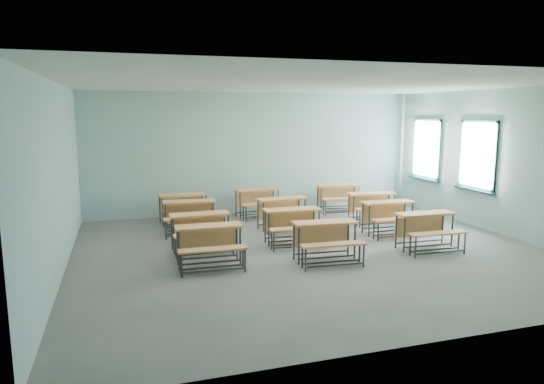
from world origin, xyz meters
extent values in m
cube|color=gray|center=(0.00, 0.00, -0.01)|extent=(9.00, 8.00, 0.02)
cube|color=white|center=(0.00, 0.00, 3.21)|extent=(9.00, 8.00, 0.02)
cube|color=#9CC3BB|center=(0.00, 4.01, 1.60)|extent=(9.00, 0.02, 3.20)
cube|color=#9CC3BB|center=(0.00, -4.01, 1.60)|extent=(9.00, 0.02, 3.20)
cube|color=#9CC3BB|center=(-4.51, 0.00, 1.60)|extent=(0.02, 8.00, 3.20)
cube|color=#9CC3BB|center=(4.51, 0.00, 1.60)|extent=(0.02, 8.00, 3.20)
cube|color=#1A4A49|center=(4.47, 2.80, 0.93)|extent=(0.06, 1.20, 0.06)
cube|color=#1A4A49|center=(4.47, 2.80, 2.47)|extent=(0.06, 1.20, 0.06)
cube|color=#1A4A49|center=(4.47, 2.23, 1.70)|extent=(0.06, 0.06, 1.60)
cube|color=#1A4A49|center=(4.47, 3.37, 1.70)|extent=(0.06, 0.06, 1.60)
cube|color=#1A4A49|center=(4.47, 2.80, 1.70)|extent=(0.04, 0.04, 1.48)
cube|color=#1A4A49|center=(4.47, 2.80, 1.70)|extent=(0.04, 1.08, 0.04)
cube|color=#1A4A49|center=(4.43, 2.80, 0.87)|extent=(0.14, 1.28, 0.04)
cube|color=white|center=(4.50, 2.80, 1.70)|extent=(0.01, 1.08, 1.48)
cube|color=#1A4A49|center=(4.47, 0.80, 0.93)|extent=(0.06, 1.20, 0.06)
cube|color=#1A4A49|center=(4.47, 0.80, 2.47)|extent=(0.06, 1.20, 0.06)
cube|color=#1A4A49|center=(4.47, 0.23, 1.70)|extent=(0.06, 0.06, 1.60)
cube|color=#1A4A49|center=(4.47, 1.37, 1.70)|extent=(0.06, 0.06, 1.60)
cube|color=#1A4A49|center=(4.47, 0.80, 1.70)|extent=(0.04, 0.04, 1.48)
cube|color=#1A4A49|center=(4.47, 0.80, 1.70)|extent=(0.04, 1.08, 0.04)
cube|color=#1A4A49|center=(4.43, 0.80, 0.87)|extent=(0.14, 1.28, 0.04)
cube|color=white|center=(4.50, 0.80, 1.70)|extent=(0.01, 1.08, 1.48)
cube|color=#D18B4B|center=(-2.08, -0.30, 0.71)|extent=(1.18, 0.43, 0.04)
cube|color=#D18B4B|center=(-2.07, -0.12, 0.41)|extent=(1.10, 0.06, 0.40)
cylinder|color=#35383A|center=(-2.61, -0.44, 0.34)|extent=(0.04, 0.04, 0.69)
cylinder|color=#35383A|center=(-1.55, -0.47, 0.34)|extent=(0.04, 0.04, 0.69)
cylinder|color=#35383A|center=(-2.60, -0.13, 0.34)|extent=(0.04, 0.04, 0.69)
cylinder|color=#35383A|center=(-1.54, -0.16, 0.34)|extent=(0.04, 0.04, 0.69)
cube|color=#35383A|center=(-2.08, -0.46, 0.10)|extent=(1.07, 0.07, 0.03)
cube|color=#35383A|center=(-2.07, -0.15, 0.10)|extent=(1.07, 0.07, 0.03)
cube|color=#D18B4B|center=(-2.09, -0.76, 0.42)|extent=(1.17, 0.28, 0.03)
cylinder|color=#35383A|center=(-2.63, -0.84, 0.20)|extent=(0.04, 0.04, 0.40)
cylinder|color=#35383A|center=(-1.56, -0.88, 0.20)|extent=(0.04, 0.04, 0.40)
cylinder|color=#35383A|center=(-2.62, -0.65, 0.20)|extent=(0.04, 0.04, 0.40)
cylinder|color=#35383A|center=(-1.56, -0.69, 0.20)|extent=(0.04, 0.04, 0.40)
cube|color=#35383A|center=(-2.09, -0.86, 0.08)|extent=(1.07, 0.07, 0.03)
cube|color=#35383A|center=(-2.09, -0.67, 0.08)|extent=(1.07, 0.07, 0.03)
cube|color=#D18B4B|center=(-0.01, -0.63, 0.71)|extent=(1.19, 0.46, 0.04)
cube|color=#D18B4B|center=(0.01, -0.45, 0.41)|extent=(1.10, 0.09, 0.40)
cylinder|color=#35383A|center=(-0.55, -0.75, 0.34)|extent=(0.04, 0.04, 0.69)
cylinder|color=#35383A|center=(0.52, -0.82, 0.34)|extent=(0.04, 0.04, 0.69)
cylinder|color=#35383A|center=(-0.53, -0.44, 0.34)|extent=(0.04, 0.04, 0.69)
cylinder|color=#35383A|center=(0.54, -0.51, 0.34)|extent=(0.04, 0.04, 0.69)
cube|color=#35383A|center=(-0.02, -0.78, 0.10)|extent=(1.07, 0.10, 0.03)
cube|color=#35383A|center=(0.00, -0.48, 0.10)|extent=(1.07, 0.10, 0.03)
cube|color=#D18B4B|center=(-0.04, -1.09, 0.42)|extent=(1.18, 0.32, 0.03)
cylinder|color=#35383A|center=(-0.57, -1.15, 0.20)|extent=(0.04, 0.04, 0.40)
cylinder|color=#35383A|center=(0.49, -1.22, 0.20)|extent=(0.04, 0.04, 0.40)
cylinder|color=#35383A|center=(-0.56, -0.97, 0.20)|extent=(0.04, 0.04, 0.40)
cylinder|color=#35383A|center=(0.50, -1.04, 0.20)|extent=(0.04, 0.04, 0.40)
cube|color=#35383A|center=(-0.04, -1.19, 0.08)|extent=(1.07, 0.10, 0.03)
cube|color=#35383A|center=(-0.03, -1.00, 0.08)|extent=(1.07, 0.10, 0.03)
cube|color=#D18B4B|center=(2.20, -0.50, 0.71)|extent=(1.17, 0.42, 0.04)
cube|color=#D18B4B|center=(2.21, -0.32, 0.41)|extent=(1.10, 0.05, 0.40)
cylinder|color=#35383A|center=(1.67, -0.64, 0.34)|extent=(0.04, 0.04, 0.69)
cylinder|color=#35383A|center=(2.73, -0.67, 0.34)|extent=(0.04, 0.04, 0.69)
cylinder|color=#35383A|center=(1.67, -0.33, 0.34)|extent=(0.04, 0.04, 0.69)
cylinder|color=#35383A|center=(2.74, -0.36, 0.34)|extent=(0.04, 0.04, 0.69)
cube|color=#35383A|center=(2.20, -0.66, 0.10)|extent=(1.07, 0.06, 0.03)
cube|color=#35383A|center=(2.21, -0.35, 0.10)|extent=(1.07, 0.06, 0.03)
cube|color=#D18B4B|center=(2.19, -0.97, 0.42)|extent=(1.17, 0.27, 0.03)
cylinder|color=#35383A|center=(1.65, -1.05, 0.20)|extent=(0.04, 0.04, 0.40)
cylinder|color=#35383A|center=(2.72, -1.07, 0.20)|extent=(0.04, 0.04, 0.40)
cylinder|color=#35383A|center=(1.66, -0.86, 0.20)|extent=(0.04, 0.04, 0.40)
cylinder|color=#35383A|center=(2.72, -0.89, 0.20)|extent=(0.04, 0.04, 0.40)
cube|color=#35383A|center=(2.19, -1.06, 0.08)|extent=(1.07, 0.06, 0.03)
cube|color=#35383A|center=(2.19, -0.88, 0.08)|extent=(1.07, 0.06, 0.03)
cube|color=#D18B4B|center=(-2.07, 0.76, 0.71)|extent=(1.17, 0.42, 0.04)
cube|color=#D18B4B|center=(-2.07, 0.93, 0.41)|extent=(1.10, 0.05, 0.40)
cylinder|color=#35383A|center=(-2.59, 0.59, 0.34)|extent=(0.04, 0.04, 0.69)
cylinder|color=#35383A|center=(-1.53, 0.61, 0.34)|extent=(0.04, 0.04, 0.69)
cylinder|color=#35383A|center=(-2.60, 0.90, 0.34)|extent=(0.04, 0.04, 0.69)
cylinder|color=#35383A|center=(-1.54, 0.92, 0.34)|extent=(0.04, 0.04, 0.69)
cube|color=#35383A|center=(-2.06, 0.60, 0.10)|extent=(1.07, 0.06, 0.03)
cube|color=#35383A|center=(-2.07, 0.91, 0.10)|extent=(1.07, 0.06, 0.03)
cube|color=#D18B4B|center=(-2.05, 0.29, 0.42)|extent=(1.17, 0.27, 0.03)
cylinder|color=#35383A|center=(-2.58, 0.18, 0.20)|extent=(0.04, 0.04, 0.40)
cylinder|color=#35383A|center=(-1.52, 0.21, 0.20)|extent=(0.04, 0.04, 0.40)
cylinder|color=#35383A|center=(-2.59, 0.37, 0.20)|extent=(0.04, 0.04, 0.40)
cylinder|color=#35383A|center=(-1.52, 0.40, 0.20)|extent=(0.04, 0.04, 0.40)
cube|color=#35383A|center=(-2.05, 0.20, 0.08)|extent=(1.07, 0.06, 0.03)
cube|color=#35383A|center=(-2.06, 0.38, 0.08)|extent=(1.07, 0.06, 0.03)
cube|color=#D18B4B|center=(-0.18, 0.65, 0.71)|extent=(1.18, 0.45, 0.04)
cube|color=#D18B4B|center=(-0.17, 0.83, 0.41)|extent=(1.10, 0.08, 0.40)
cylinder|color=#35383A|center=(-0.72, 0.52, 0.34)|extent=(0.04, 0.04, 0.69)
cylinder|color=#35383A|center=(0.35, 0.47, 0.34)|extent=(0.04, 0.04, 0.69)
cylinder|color=#35383A|center=(-0.70, 0.83, 0.34)|extent=(0.04, 0.04, 0.69)
cylinder|color=#35383A|center=(0.36, 0.78, 0.34)|extent=(0.04, 0.04, 0.69)
cube|color=#35383A|center=(-0.18, 0.50, 0.10)|extent=(1.07, 0.08, 0.03)
cube|color=#35383A|center=(-0.17, 0.81, 0.10)|extent=(1.07, 0.08, 0.03)
cube|color=#D18B4B|center=(-0.20, 0.19, 0.42)|extent=(1.17, 0.30, 0.03)
cylinder|color=#35383A|center=(-0.74, 0.12, 0.20)|extent=(0.04, 0.04, 0.40)
cylinder|color=#35383A|center=(0.33, 0.07, 0.20)|extent=(0.04, 0.04, 0.40)
cylinder|color=#35383A|center=(-0.73, 0.31, 0.20)|extent=(0.04, 0.04, 0.40)
cylinder|color=#35383A|center=(0.34, 0.25, 0.20)|extent=(0.04, 0.04, 0.40)
cube|color=#35383A|center=(-0.20, 0.09, 0.08)|extent=(1.07, 0.08, 0.03)
cube|color=#35383A|center=(-0.20, 0.28, 0.08)|extent=(1.07, 0.08, 0.03)
cube|color=#D18B4B|center=(2.14, 0.79, 0.71)|extent=(1.17, 0.40, 0.04)
cube|color=#D18B4B|center=(2.14, 0.97, 0.41)|extent=(1.10, 0.03, 0.40)
cylinder|color=#35383A|center=(1.60, 0.64, 0.34)|extent=(0.04, 0.04, 0.69)
cylinder|color=#35383A|center=(2.67, 0.63, 0.34)|extent=(0.04, 0.04, 0.69)
cylinder|color=#35383A|center=(1.61, 0.95, 0.34)|extent=(0.04, 0.04, 0.69)
cylinder|color=#35383A|center=(2.67, 0.94, 0.34)|extent=(0.04, 0.04, 0.69)
cube|color=#35383A|center=(2.14, 0.64, 0.10)|extent=(1.07, 0.04, 0.03)
cube|color=#35383A|center=(2.14, 0.95, 0.10)|extent=(1.07, 0.04, 0.03)
cube|color=#D18B4B|center=(2.13, 0.33, 0.42)|extent=(1.17, 0.25, 0.03)
cylinder|color=#35383A|center=(1.60, 0.24, 0.20)|extent=(0.04, 0.04, 0.40)
cylinder|color=#35383A|center=(2.67, 0.23, 0.20)|extent=(0.04, 0.04, 0.40)
cylinder|color=#35383A|center=(1.60, 0.42, 0.20)|extent=(0.04, 0.04, 0.40)
cylinder|color=#35383A|center=(2.67, 0.41, 0.20)|extent=(0.04, 0.04, 0.40)
cube|color=#35383A|center=(2.13, 0.23, 0.08)|extent=(1.07, 0.04, 0.03)
cube|color=#35383A|center=(2.13, 0.42, 0.08)|extent=(1.07, 0.04, 0.03)
cube|color=#D18B4B|center=(-2.08, 2.20, 0.71)|extent=(1.19, 0.47, 0.04)
cube|color=#D18B4B|center=(-2.07, 2.38, 0.41)|extent=(1.10, 0.10, 0.40)
cylinder|color=#35383A|center=(-2.62, 2.08, 0.34)|extent=(0.04, 0.04, 0.69)
cylinder|color=#35383A|center=(-1.56, 2.00, 0.34)|extent=(0.04, 0.04, 0.69)
cylinder|color=#35383A|center=(-2.60, 2.39, 0.34)|extent=(0.04, 0.04, 0.69)
cylinder|color=#35383A|center=(-1.54, 2.31, 0.34)|extent=(0.04, 0.04, 0.69)
cube|color=#35383A|center=(-2.09, 2.04, 0.10)|extent=(1.06, 0.11, 0.03)
cube|color=#35383A|center=(-2.07, 2.35, 0.10)|extent=(1.06, 0.11, 0.03)
cube|color=#D18B4B|center=(-2.11, 1.73, 0.42)|extent=(1.18, 0.33, 0.03)
cylinder|color=#35383A|center=(-2.65, 1.68, 0.20)|extent=(0.04, 0.04, 0.40)
cylinder|color=#35383A|center=(-1.59, 1.60, 0.20)|extent=(0.04, 0.04, 0.40)
cylinder|color=#35383A|center=(-2.64, 1.87, 0.20)|extent=(0.04, 0.04, 0.40)
cylinder|color=#35383A|center=(-1.58, 1.78, 0.20)|extent=(0.04, 0.04, 0.40)
cube|color=#35383A|center=(-2.12, 1.64, 0.08)|extent=(1.06, 0.11, 0.03)
cube|color=#35383A|center=(-2.11, 1.83, 0.08)|extent=(1.06, 0.11, 0.03)
cube|color=#D18B4B|center=(0.02, 1.93, 0.71)|extent=(1.20, 0.53, 0.04)
cube|color=#D18B4B|center=(0.00, 2.11, 0.41)|extent=(1.10, 0.16, 0.40)
cylinder|color=#35383A|center=(-0.48, 1.71, 0.34)|extent=(0.04, 0.04, 0.69)
cylinder|color=#35383A|center=(0.57, 1.84, 0.34)|extent=(0.04, 0.04, 0.69)
cylinder|color=#35383A|center=(-0.52, 2.02, 0.34)|extent=(0.04, 0.04, 0.69)
cylinder|color=#35383A|center=(0.53, 2.15, 0.34)|extent=(0.04, 0.04, 0.69)
cube|color=#35383A|center=(0.04, 1.78, 0.10)|extent=(1.06, 0.16, 0.03)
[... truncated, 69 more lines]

